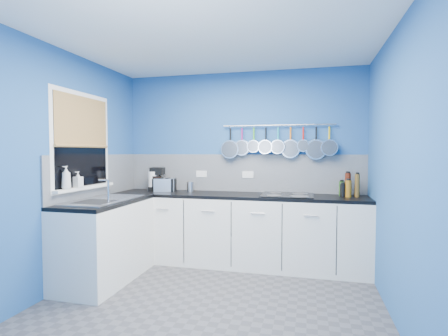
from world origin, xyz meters
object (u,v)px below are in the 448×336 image
at_px(soap_bottle_b, 78,179).
at_px(canister, 190,187).
at_px(toaster, 164,185).
at_px(soap_bottle_a, 66,178).
at_px(hob, 287,195).
at_px(paper_towel, 153,181).
at_px(coffee_maker, 157,179).

distance_m(soap_bottle_b, canister, 1.45).
bearing_deg(toaster, soap_bottle_a, -128.62).
height_order(canister, hob, canister).
bearing_deg(paper_towel, soap_bottle_b, -108.04).
height_order(coffee_maker, hob, coffee_maker).
distance_m(coffee_maker, toaster, 0.14).
relative_size(soap_bottle_b, toaster, 0.64).
bearing_deg(soap_bottle_b, canister, 52.60).
relative_size(canister, hob, 0.21).
bearing_deg(soap_bottle_b, coffee_maker, 70.31).
distance_m(soap_bottle_a, soap_bottle_b, 0.19).
distance_m(soap_bottle_a, canister, 1.61).
xyz_separation_m(coffee_maker, canister, (0.47, 0.02, -0.10)).
height_order(soap_bottle_b, coffee_maker, same).
height_order(soap_bottle_a, soap_bottle_b, soap_bottle_a).
distance_m(soap_bottle_a, coffee_maker, 1.37).
bearing_deg(toaster, paper_towel, 165.75).
xyz_separation_m(soap_bottle_a, coffee_maker, (0.40, 1.31, -0.11)).
height_order(soap_bottle_a, canister, soap_bottle_a).
bearing_deg(paper_towel, hob, -1.50).
relative_size(soap_bottle_b, hob, 0.28).
bearing_deg(soap_bottle_a, toaster, 67.83).
bearing_deg(canister, soap_bottle_b, -127.40).
bearing_deg(hob, paper_towel, 178.50).
xyz_separation_m(coffee_maker, toaster, (0.12, -0.02, -0.07)).
distance_m(soap_bottle_a, paper_towel, 1.33).
xyz_separation_m(soap_bottle_b, paper_towel, (0.36, 1.09, -0.10)).
xyz_separation_m(paper_towel, toaster, (0.17, 0.01, -0.05)).
xyz_separation_m(soap_bottle_b, hob, (2.17, 1.04, -0.23)).
relative_size(toaster, canister, 2.07).
distance_m(canister, hob, 1.30).
height_order(soap_bottle_a, coffee_maker, soap_bottle_a).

